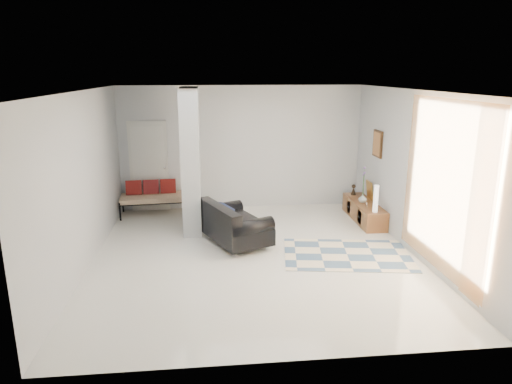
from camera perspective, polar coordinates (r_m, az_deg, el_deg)
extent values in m
plane|color=silver|center=(7.98, -0.13, -7.97)|extent=(6.00, 6.00, 0.00)
plane|color=white|center=(7.36, -0.14, 12.56)|extent=(6.00, 6.00, 0.00)
plane|color=#B7B9BB|center=(10.48, -1.82, 5.54)|extent=(6.00, 0.00, 6.00)
plane|color=#B7B9BB|center=(4.70, 3.63, -6.32)|extent=(6.00, 0.00, 6.00)
plane|color=#B7B9BB|center=(7.77, -20.76, 1.28)|extent=(0.00, 6.00, 6.00)
plane|color=#B7B9BB|center=(8.28, 19.16, 2.22)|extent=(0.00, 6.00, 6.00)
cube|color=#9CA1A3|center=(9.08, -8.12, 3.95)|extent=(0.35, 1.20, 2.80)
cube|color=silver|center=(10.57, -13.24, 3.13)|extent=(0.85, 0.06, 2.04)
plane|color=#EB913E|center=(7.24, 22.39, 0.59)|extent=(0.00, 2.55, 2.55)
cube|color=#3A220F|center=(9.77, 14.97, 5.85)|extent=(0.04, 0.45, 0.55)
cube|color=brown|center=(10.02, 13.35, -2.36)|extent=(0.45, 1.67, 0.40)
cube|color=#3A220F|center=(9.61, 12.85, -3.06)|extent=(0.02, 0.22, 0.28)
cube|color=#3A220F|center=(10.29, 11.55, -1.80)|extent=(0.02, 0.22, 0.28)
cube|color=gold|center=(10.18, 14.01, 0.22)|extent=(0.09, 0.32, 0.40)
cube|color=silver|center=(9.58, 13.59, -1.54)|extent=(0.04, 0.10, 0.12)
cylinder|color=silver|center=(7.92, -2.70, -7.76)|extent=(0.05, 0.05, 0.10)
cylinder|color=silver|center=(8.93, -6.19, -5.17)|extent=(0.05, 0.05, 0.10)
cylinder|color=silver|center=(8.22, 1.42, -6.89)|extent=(0.05, 0.05, 0.10)
cylinder|color=silver|center=(9.20, -2.41, -4.50)|extent=(0.05, 0.05, 0.10)
cube|color=black|center=(8.49, -2.56, -4.74)|extent=(1.36, 1.66, 0.30)
cube|color=black|center=(8.25, -4.63, -2.95)|extent=(0.76, 1.39, 0.36)
cylinder|color=black|center=(7.91, -0.61, -4.44)|extent=(0.86, 0.58, 0.28)
cylinder|color=black|center=(8.92, -4.33, -2.23)|extent=(0.86, 0.58, 0.28)
cube|color=black|center=(8.29, -3.88, -2.70)|extent=(0.34, 0.54, 0.31)
cylinder|color=black|center=(10.14, -16.63, -2.38)|extent=(0.04, 0.04, 0.40)
cylinder|color=black|center=(10.09, -7.63, -1.96)|extent=(0.04, 0.04, 0.40)
cylinder|color=black|center=(10.76, -16.31, -1.37)|extent=(0.04, 0.04, 0.40)
cylinder|color=black|center=(10.71, -7.84, -0.97)|extent=(0.04, 0.04, 0.40)
cube|color=beige|center=(10.34, -12.17, -0.71)|extent=(1.66, 0.80, 0.12)
cube|color=maroon|center=(10.46, -15.04, 0.54)|extent=(0.35, 0.19, 0.33)
cube|color=maroon|center=(10.44, -12.99, 0.64)|extent=(0.35, 0.19, 0.33)
cube|color=maroon|center=(10.43, -10.93, 0.74)|extent=(0.35, 0.19, 0.33)
cube|color=beige|center=(8.17, 11.30, -7.67)|extent=(2.35, 1.75, 0.01)
cylinder|color=white|center=(9.27, 14.75, -0.80)|extent=(0.10, 0.10, 0.54)
imported|color=silver|center=(9.91, 13.18, -0.77)|extent=(0.20, 0.20, 0.18)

